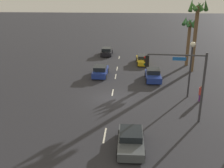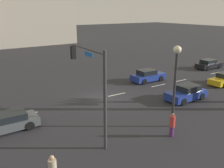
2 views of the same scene
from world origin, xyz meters
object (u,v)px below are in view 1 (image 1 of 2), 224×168
object	(u,v)px
palm_tree_1	(190,29)
pedestrian_0	(201,93)
car_1	(131,140)
traffic_signal	(183,75)
car_2	(107,52)
streetlamp	(191,59)
palm_tree_0	(197,21)
car_0	(100,71)
car_3	(142,60)
car_4	(153,75)

from	to	relation	value
palm_tree_1	pedestrian_0	bearing A→B (deg)	-5.34
car_1	traffic_signal	world-z (taller)	traffic_signal
car_2	streetlamp	size ratio (longest dim) A/B	0.72
car_2	palm_tree_0	bearing A→B (deg)	55.05
car_1	palm_tree_1	xyz separation A→B (m)	(-22.88, 8.44, 4.85)
streetlamp	traffic_signal	bearing A→B (deg)	-18.20
car_0	traffic_signal	world-z (taller)	traffic_signal
car_1	car_3	distance (m)	23.59
car_3	palm_tree_1	world-z (taller)	palm_tree_1
car_0	pedestrian_0	distance (m)	13.68
car_2	traffic_signal	distance (m)	25.99
traffic_signal	car_3	bearing A→B (deg)	-172.36
car_2	palm_tree_1	distance (m)	14.90
traffic_signal	pedestrian_0	size ratio (longest dim) A/B	3.64
car_4	streetlamp	xyz separation A→B (m)	(5.41, 3.32, 3.55)
car_2	palm_tree_0	size ratio (longest dim) A/B	0.43
pedestrian_0	palm_tree_1	bearing A→B (deg)	174.66
car_2	palm_tree_1	size ratio (longest dim) A/B	0.57
car_0	traffic_signal	distance (m)	15.25
car_1	car_4	xyz separation A→B (m)	(-15.56, 2.78, 0.07)
palm_tree_0	traffic_signal	bearing A→B (deg)	-15.68
car_2	streetlamp	distance (m)	21.68
car_1	palm_tree_0	distance (m)	22.49
car_2	palm_tree_1	xyz separation A→B (m)	(5.92, 12.79, 4.83)
car_0	streetlamp	distance (m)	12.70
car_3	streetlamp	size ratio (longest dim) A/B	0.76
car_3	car_4	size ratio (longest dim) A/B	1.10
car_2	traffic_signal	bearing A→B (deg)	19.54
car_0	car_1	xyz separation A→B (m)	(16.77, 4.13, -0.06)
palm_tree_0	palm_tree_1	bearing A→B (deg)	-178.10
car_0	car_2	size ratio (longest dim) A/B	0.98
pedestrian_0	palm_tree_0	size ratio (longest dim) A/B	0.17
car_1	streetlamp	bearing A→B (deg)	148.98
car_3	pedestrian_0	world-z (taller)	pedestrian_0
car_3	palm_tree_0	xyz separation A→B (m)	(3.74, 6.83, 6.41)
car_1	car_3	size ratio (longest dim) A/B	0.91
streetlamp	palm_tree_0	world-z (taller)	palm_tree_0
car_0	car_3	world-z (taller)	car_0
car_2	car_3	xyz separation A→B (m)	(5.27, 6.06, -0.02)
car_2	car_0	bearing A→B (deg)	1.06
pedestrian_0	palm_tree_1	world-z (taller)	palm_tree_1
car_0	traffic_signal	bearing A→B (deg)	34.43
car_0	palm_tree_1	bearing A→B (deg)	115.90
palm_tree_1	car_0	bearing A→B (deg)	-64.10
car_1	palm_tree_0	size ratio (longest dim) A/B	0.42
car_3	pedestrian_0	distance (m)	15.49
car_1	streetlamp	xyz separation A→B (m)	(-10.15, 6.10, 3.62)
streetlamp	palm_tree_1	distance (m)	13.00
pedestrian_0	car_2	bearing A→B (deg)	-149.83
pedestrian_0	car_3	bearing A→B (deg)	-159.47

